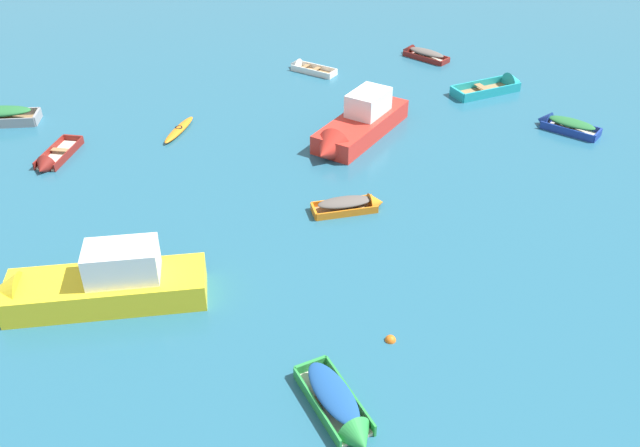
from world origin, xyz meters
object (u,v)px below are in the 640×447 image
object	(u,v)px
rowboat_deep_blue_outer_left	(561,124)
rowboat_turquoise_far_right	(501,86)
rowboat_green_center	(342,411)
rowboat_maroon_far_left	(419,53)
kayak_orange_midfield_left	(179,130)
rowboat_orange_distant_center	(356,204)
motor_launch_yellow_back_row_right	(91,286)
mooring_buoy_midfield	(390,340)
rowboat_white_foreground_center	(303,67)
rowboat_maroon_far_back	(51,162)
motor_launch_red_near_right	(357,126)

from	to	relation	value
rowboat_deep_blue_outer_left	rowboat_turquoise_far_right	bearing A→B (deg)	99.37
rowboat_green_center	rowboat_maroon_far_left	distance (m)	28.47
rowboat_green_center	rowboat_maroon_far_left	size ratio (longest dim) A/B	1.13
kayak_orange_midfield_left	rowboat_green_center	world-z (taller)	rowboat_green_center
rowboat_deep_blue_outer_left	rowboat_orange_distant_center	bearing A→B (deg)	-156.14
motor_launch_yellow_back_row_right	mooring_buoy_midfield	distance (m)	9.88
motor_launch_yellow_back_row_right	rowboat_white_foreground_center	size ratio (longest dim) A/B	2.64
rowboat_maroon_far_back	rowboat_deep_blue_outer_left	world-z (taller)	rowboat_deep_blue_outer_left
mooring_buoy_midfield	rowboat_turquoise_far_right	bearing A→B (deg)	57.26
rowboat_maroon_far_back	mooring_buoy_midfield	bearing A→B (deg)	-49.56
kayak_orange_midfield_left	motor_launch_yellow_back_row_right	bearing A→B (deg)	-104.11
rowboat_deep_blue_outer_left	motor_launch_red_near_right	xyz separation A→B (m)	(-10.09, 0.98, 0.38)
motor_launch_yellow_back_row_right	mooring_buoy_midfield	world-z (taller)	motor_launch_yellow_back_row_right
rowboat_maroon_far_back	motor_launch_red_near_right	bearing A→B (deg)	-0.53
motor_launch_yellow_back_row_right	rowboat_orange_distant_center	world-z (taller)	motor_launch_yellow_back_row_right
rowboat_deep_blue_outer_left	motor_launch_yellow_back_row_right	bearing A→B (deg)	-157.24
rowboat_maroon_far_back	rowboat_turquoise_far_right	xyz separation A→B (m)	(23.26, 4.08, 0.06)
mooring_buoy_midfield	rowboat_maroon_far_left	bearing A→B (deg)	69.80
rowboat_orange_distant_center	rowboat_turquoise_far_right	bearing A→B (deg)	43.83
rowboat_green_center	motor_launch_red_near_right	size ratio (longest dim) A/B	0.57
rowboat_green_center	rowboat_maroon_far_left	bearing A→B (deg)	67.57
rowboat_maroon_far_back	rowboat_green_center	distance (m)	19.07
kayak_orange_midfield_left	rowboat_white_foreground_center	size ratio (longest dim) A/B	1.04
kayak_orange_midfield_left	mooring_buoy_midfield	size ratio (longest dim) A/B	8.27
motor_launch_yellow_back_row_right	rowboat_deep_blue_outer_left	distance (m)	23.32
rowboat_turquoise_far_right	rowboat_maroon_far_left	distance (m)	6.40
rowboat_white_foreground_center	rowboat_orange_distant_center	size ratio (longest dim) A/B	0.94
motor_launch_red_near_right	rowboat_orange_distant_center	world-z (taller)	motor_launch_red_near_right
motor_launch_red_near_right	rowboat_orange_distant_center	distance (m)	6.33
rowboat_white_foreground_center	rowboat_maroon_far_back	bearing A→B (deg)	-145.21
rowboat_maroon_far_back	motor_launch_yellow_back_row_right	size ratio (longest dim) A/B	0.47
rowboat_turquoise_far_right	mooring_buoy_midfield	xyz separation A→B (m)	(-11.50, -17.88, -0.22)
kayak_orange_midfield_left	rowboat_deep_blue_outer_left	xyz separation A→B (m)	(18.40, -3.32, 0.14)
motor_launch_yellow_back_row_right	rowboat_deep_blue_outer_left	bearing A→B (deg)	22.76
rowboat_orange_distant_center	rowboat_maroon_far_left	distance (m)	17.95
kayak_orange_midfield_left	rowboat_white_foreground_center	bearing A→B (deg)	43.05
rowboat_maroon_far_back	rowboat_white_foreground_center	size ratio (longest dim) A/B	1.23
rowboat_white_foreground_center	rowboat_green_center	size ratio (longest dim) A/B	0.80
rowboat_deep_blue_outer_left	rowboat_turquoise_far_right	xyz separation A→B (m)	(-0.86, 5.19, -0.06)
rowboat_maroon_far_back	rowboat_white_foreground_center	distance (m)	15.95
rowboat_deep_blue_outer_left	rowboat_maroon_far_back	bearing A→B (deg)	177.36
rowboat_white_foreground_center	mooring_buoy_midfield	world-z (taller)	rowboat_white_foreground_center
rowboat_deep_blue_outer_left	mooring_buoy_midfield	distance (m)	17.71
kayak_orange_midfield_left	mooring_buoy_midfield	world-z (taller)	kayak_orange_midfield_left
rowboat_deep_blue_outer_left	motor_launch_red_near_right	size ratio (longest dim) A/B	0.48
rowboat_maroon_far_left	kayak_orange_midfield_left	bearing A→B (deg)	-152.63
rowboat_white_foreground_center	rowboat_maroon_far_left	distance (m)	7.40
rowboat_deep_blue_outer_left	rowboat_white_foreground_center	distance (m)	15.02
kayak_orange_midfield_left	rowboat_orange_distant_center	size ratio (longest dim) A/B	0.98
rowboat_turquoise_far_right	motor_launch_red_near_right	xyz separation A→B (m)	(-9.23, -4.21, 0.44)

